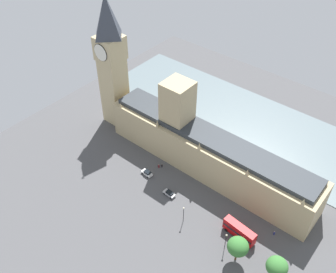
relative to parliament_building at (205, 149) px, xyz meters
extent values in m
plane|color=#4C4C4F|center=(1.99, 1.87, -8.63)|extent=(148.38, 148.38, 0.00)
cube|color=slate|center=(-31.62, 1.87, -8.51)|extent=(40.02, 133.54, 0.25)
cube|color=tan|center=(-0.01, 1.87, -1.59)|extent=(13.64, 78.38, 14.08)
cube|color=tan|center=(-0.01, -12.24, 6.41)|extent=(9.12, 9.12, 30.09)
cube|color=#2D3338|center=(-0.01, 1.87, 6.25)|extent=(10.37, 75.25, 1.60)
cone|color=tan|center=(6.41, -33.40, 6.38)|extent=(1.20, 1.20, 1.85)
cone|color=tan|center=(6.41, -15.76, 6.92)|extent=(1.20, 1.20, 2.94)
cone|color=tan|center=(6.41, 1.87, 6.85)|extent=(1.20, 1.20, 2.79)
cone|color=tan|center=(6.41, 19.51, 6.56)|extent=(1.20, 1.20, 2.21)
cone|color=tan|center=(6.41, 37.15, 6.67)|extent=(1.20, 1.20, 2.43)
cube|color=tan|center=(0.04, -43.07, 5.19)|extent=(8.06, 8.06, 27.65)
cube|color=tan|center=(0.04, -43.07, 23.47)|extent=(8.87, 8.87, 8.90)
cylinder|color=silver|center=(4.63, -43.07, 23.47)|extent=(0.25, 6.13, 6.13)
torus|color=black|center=(4.63, -43.07, 23.47)|extent=(0.24, 6.37, 6.37)
cylinder|color=silver|center=(0.04, -47.65, 23.47)|extent=(6.13, 0.25, 6.13)
torus|color=black|center=(0.04, -47.65, 23.47)|extent=(6.37, 0.24, 6.37)
pyramid|color=#383D47|center=(0.04, -43.07, 35.40)|extent=(8.87, 8.87, 14.97)
cube|color=silver|center=(15.80, -12.77, -7.92)|extent=(2.24, 4.26, 0.75)
cube|color=black|center=(15.82, -12.57, -7.22)|extent=(1.78, 2.44, 0.65)
cylinder|color=black|center=(16.54, -14.16, -8.29)|extent=(0.31, 0.70, 0.68)
cylinder|color=black|center=(14.83, -14.01, -8.29)|extent=(0.31, 0.70, 0.68)
cylinder|color=black|center=(16.78, -11.54, -8.29)|extent=(0.31, 0.70, 0.68)
cylinder|color=black|center=(15.06, -11.38, -8.29)|extent=(0.31, 0.70, 0.68)
cube|color=#B7B7BC|center=(18.02, -0.94, -7.92)|extent=(2.01, 4.29, 0.75)
cube|color=black|center=(18.03, -0.73, -7.22)|extent=(1.63, 2.43, 0.65)
cylinder|color=black|center=(18.78, -2.33, -8.29)|extent=(0.28, 0.69, 0.68)
cylinder|color=black|center=(17.13, -2.24, -8.29)|extent=(0.28, 0.69, 0.68)
cylinder|color=black|center=(18.91, 0.36, -8.29)|extent=(0.28, 0.69, 0.68)
cylinder|color=black|center=(17.27, 0.45, -8.29)|extent=(0.28, 0.69, 0.68)
cube|color=#B20C0F|center=(17.14, 25.12, -5.98)|extent=(3.54, 10.70, 4.20)
cube|color=black|center=(17.14, 25.12, -5.90)|extent=(3.56, 10.31, 0.70)
cylinder|color=black|center=(17.92, 21.35, -8.08)|extent=(0.46, 1.13, 1.10)
cylinder|color=black|center=(15.63, 21.58, -8.08)|extent=(0.46, 1.13, 1.10)
cylinder|color=black|center=(18.65, 28.66, -8.08)|extent=(0.46, 1.13, 1.10)
cylinder|color=black|center=(16.37, 28.89, -8.08)|extent=(0.46, 1.13, 1.10)
cylinder|color=black|center=(9.69, -11.17, -7.97)|extent=(0.61, 0.61, 1.32)
sphere|color=beige|center=(9.69, -11.17, -7.18)|extent=(0.25, 0.25, 0.25)
cube|color=black|center=(9.54, -10.94, -7.91)|extent=(0.31, 0.24, 0.24)
cylinder|color=navy|center=(9.80, 33.03, -7.99)|extent=(0.60, 0.60, 1.28)
sphere|color=beige|center=(9.80, 33.03, -7.23)|extent=(0.25, 0.25, 0.25)
cube|color=navy|center=(9.99, 32.84, -7.93)|extent=(0.28, 0.28, 0.23)
cylinder|color=maroon|center=(10.50, -11.84, -7.97)|extent=(0.55, 0.55, 1.32)
sphere|color=tan|center=(10.50, -11.84, -7.19)|extent=(0.25, 0.25, 0.25)
cube|color=black|center=(10.59, -12.10, -7.91)|extent=(0.32, 0.19, 0.24)
cylinder|color=brown|center=(24.34, 28.55, -6.54)|extent=(0.56, 0.56, 4.19)
ellipsoid|color=#387533|center=(24.34, 28.55, -2.18)|extent=(6.03, 6.03, 5.12)
ellipsoid|color=#387533|center=(22.91, 39.54, -2.24)|extent=(5.86, 5.86, 4.98)
cylinder|color=black|center=(23.22, 24.14, -5.59)|extent=(0.18, 0.18, 6.09)
sphere|color=#F2EAC6|center=(23.22, 24.14, -2.26)|extent=(0.56, 0.56, 0.56)
cylinder|color=black|center=(23.34, 9.05, -5.60)|extent=(0.18, 0.18, 6.06)
sphere|color=#F2EAC6|center=(23.34, 9.05, -2.29)|extent=(0.56, 0.56, 0.56)
camera|label=1|loc=(81.96, 51.41, 88.96)|focal=40.96mm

